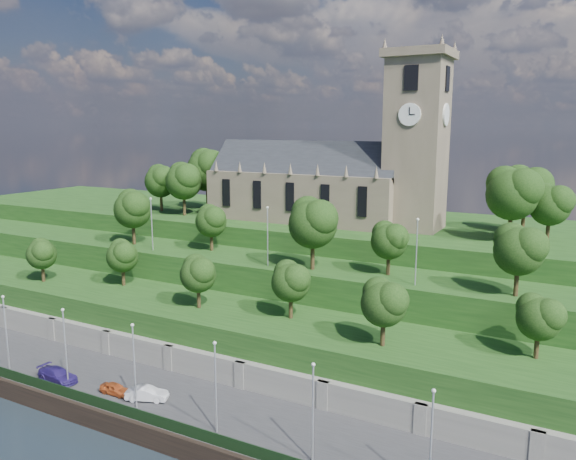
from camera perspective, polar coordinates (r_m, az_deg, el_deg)
The scene contains 17 objects.
ground at distance 60.46m, azimuth -15.27°, elevation -20.07°, with size 320.00×320.00×0.00m, color black.
promenade at distance 63.85m, azimuth -11.46°, elevation -17.13°, with size 160.00×12.00×2.00m, color #2D2D30.
quay_wall at distance 59.89m, azimuth -15.36°, elevation -19.19°, with size 160.00×0.50×2.20m, color black.
fence at distance 59.57m, azimuth -14.98°, elevation -17.69°, with size 160.00×0.10×1.20m, color black.
retaining_wall at distance 67.40m, azimuth -8.19°, elevation -14.05°, with size 160.00×2.10×5.00m.
embankment_lower at distance 71.34m, azimuth -5.31°, elevation -11.25°, with size 160.00×12.00×8.00m, color #1B3F15.
embankment_upper at distance 79.51m, azimuth -0.94°, elevation -7.36°, with size 160.00×10.00×12.00m, color #1B3F15.
hilltop at distance 97.31m, azimuth 5.07°, elevation -3.14°, with size 160.00×32.00×15.00m, color #1B3F15.
church at distance 90.91m, azimuth 4.69°, elevation 5.51°, with size 38.60×12.35×27.60m.
trees_lower at distance 67.85m, azimuth -4.47°, elevation -4.75°, with size 70.73×8.61×7.10m.
trees_upper at distance 74.80m, azimuth -0.06°, elevation 0.74°, with size 62.67×8.51×9.50m.
trees_hilltop at distance 90.55m, azimuth 3.67°, elevation 5.03°, with size 70.71×16.44×11.39m.
lamp_posts_promenade at distance 60.12m, azimuth -15.36°, elevation -12.63°, with size 60.36×0.36×9.06m.
lamp_posts_upper at distance 74.35m, azimuth -2.09°, elevation -0.18°, with size 40.36×0.36×8.01m.
car_left at distance 65.37m, azimuth -17.16°, elevation -15.15°, with size 1.42×3.54×1.21m, color #AB471C.
car_middle at distance 63.14m, azimuth -14.15°, elevation -15.82°, with size 1.54×4.42×1.46m, color silver.
car_right at distance 70.36m, azimuth -22.35°, elevation -13.45°, with size 2.12×5.22×1.51m, color navy.
Camera 1 is at (36.77, -37.13, 30.41)m, focal length 35.00 mm.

